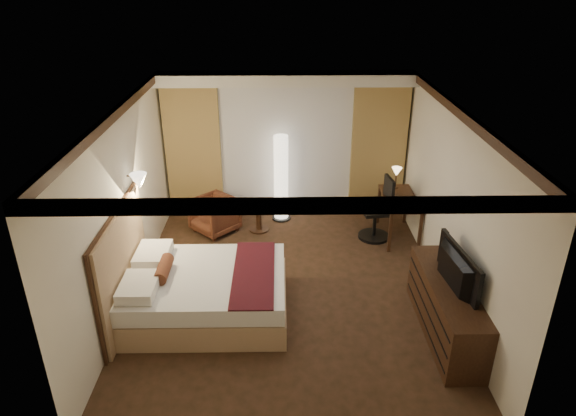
{
  "coord_description": "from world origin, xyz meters",
  "views": [
    {
      "loc": [
        -0.11,
        -6.35,
        4.35
      ],
      "look_at": [
        0.0,
        0.4,
        1.15
      ],
      "focal_mm": 32.0,
      "sensor_mm": 36.0,
      "label": 1
    }
  ],
  "objects_px": {
    "dresser": "(446,309)",
    "television": "(451,262)",
    "armchair": "(214,214)",
    "bed": "(207,293)",
    "desk": "(398,217)",
    "office_chair": "(376,209)",
    "floor_lamp": "(281,178)",
    "side_table": "(259,217)"
  },
  "relations": [
    {
      "from": "desk",
      "to": "side_table",
      "type": "bearing_deg",
      "value": 173.97
    },
    {
      "from": "side_table",
      "to": "desk",
      "type": "bearing_deg",
      "value": -6.03
    },
    {
      "from": "armchair",
      "to": "office_chair",
      "type": "xyz_separation_m",
      "value": [
        2.82,
        -0.28,
        0.21
      ]
    },
    {
      "from": "armchair",
      "to": "desk",
      "type": "height_order",
      "value": "desk"
    },
    {
      "from": "armchair",
      "to": "office_chair",
      "type": "relative_size",
      "value": 0.63
    },
    {
      "from": "side_table",
      "to": "television",
      "type": "distance_m",
      "value": 3.9
    },
    {
      "from": "floor_lamp",
      "to": "desk",
      "type": "bearing_deg",
      "value": -19.54
    },
    {
      "from": "floor_lamp",
      "to": "dresser",
      "type": "xyz_separation_m",
      "value": [
        2.1,
        -3.38,
        -0.45
      ]
    },
    {
      "from": "bed",
      "to": "dresser",
      "type": "relative_size",
      "value": 1.11
    },
    {
      "from": "dresser",
      "to": "bed",
      "type": "bearing_deg",
      "value": 171.0
    },
    {
      "from": "floor_lamp",
      "to": "office_chair",
      "type": "relative_size",
      "value": 1.46
    },
    {
      "from": "side_table",
      "to": "dresser",
      "type": "xyz_separation_m",
      "value": [
        2.5,
        -2.91,
        0.11
      ]
    },
    {
      "from": "armchair",
      "to": "dresser",
      "type": "height_order",
      "value": "dresser"
    },
    {
      "from": "bed",
      "to": "floor_lamp",
      "type": "height_order",
      "value": "floor_lamp"
    },
    {
      "from": "desk",
      "to": "office_chair",
      "type": "distance_m",
      "value": 0.46
    },
    {
      "from": "armchair",
      "to": "desk",
      "type": "bearing_deg",
      "value": 39.69
    },
    {
      "from": "desk",
      "to": "bed",
      "type": "bearing_deg",
      "value": -144.9
    },
    {
      "from": "bed",
      "to": "side_table",
      "type": "bearing_deg",
      "value": 75.71
    },
    {
      "from": "desk",
      "to": "television",
      "type": "relative_size",
      "value": 1.05
    },
    {
      "from": "desk",
      "to": "television",
      "type": "bearing_deg",
      "value": -89.57
    },
    {
      "from": "armchair",
      "to": "desk",
      "type": "relative_size",
      "value": 0.6
    },
    {
      "from": "office_chair",
      "to": "floor_lamp",
      "type": "bearing_deg",
      "value": 146.8
    },
    {
      "from": "dresser",
      "to": "television",
      "type": "bearing_deg",
      "value": 180.0
    },
    {
      "from": "armchair",
      "to": "television",
      "type": "relative_size",
      "value": 0.63
    },
    {
      "from": "bed",
      "to": "desk",
      "type": "distance_m",
      "value": 3.75
    },
    {
      "from": "bed",
      "to": "floor_lamp",
      "type": "xyz_separation_m",
      "value": [
        1.02,
        2.88,
        0.51
      ]
    },
    {
      "from": "floor_lamp",
      "to": "office_chair",
      "type": "height_order",
      "value": "floor_lamp"
    },
    {
      "from": "bed",
      "to": "office_chair",
      "type": "xyz_separation_m",
      "value": [
        2.65,
        2.11,
        0.25
      ]
    },
    {
      "from": "floor_lamp",
      "to": "dresser",
      "type": "bearing_deg",
      "value": -58.18
    },
    {
      "from": "desk",
      "to": "armchair",
      "type": "bearing_deg",
      "value": 175.92
    },
    {
      "from": "armchair",
      "to": "bed",
      "type": "bearing_deg",
      "value": -42.1
    },
    {
      "from": "side_table",
      "to": "office_chair",
      "type": "xyz_separation_m",
      "value": [
        2.03,
        -0.31,
        0.3
      ]
    },
    {
      "from": "dresser",
      "to": "television",
      "type": "relative_size",
      "value": 1.74
    },
    {
      "from": "bed",
      "to": "side_table",
      "type": "relative_size",
      "value": 4.02
    },
    {
      "from": "armchair",
      "to": "television",
      "type": "xyz_separation_m",
      "value": [
        3.26,
        -2.88,
        0.72
      ]
    },
    {
      "from": "floor_lamp",
      "to": "desk",
      "type": "distance_m",
      "value": 2.22
    },
    {
      "from": "floor_lamp",
      "to": "desk",
      "type": "xyz_separation_m",
      "value": [
        2.05,
        -0.73,
        -0.45
      ]
    },
    {
      "from": "armchair",
      "to": "dresser",
      "type": "relative_size",
      "value": 0.36
    },
    {
      "from": "desk",
      "to": "dresser",
      "type": "height_order",
      "value": "dresser"
    },
    {
      "from": "dresser",
      "to": "television",
      "type": "height_order",
      "value": "television"
    },
    {
      "from": "desk",
      "to": "television",
      "type": "height_order",
      "value": "television"
    },
    {
      "from": "office_chair",
      "to": "dresser",
      "type": "relative_size",
      "value": 0.58
    }
  ]
}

